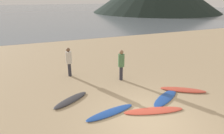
% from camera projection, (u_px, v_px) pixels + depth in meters
% --- Properties ---
extents(ground_plane, '(120.00, 120.00, 0.20)m').
position_uv_depth(ground_plane, '(84.00, 55.00, 16.30)').
color(ground_plane, tan).
rests_on(ground_plane, ground).
extents(ocean_water, '(140.00, 100.00, 0.01)m').
position_uv_depth(ocean_water, '(41.00, 10.00, 64.77)').
color(ocean_water, slate).
rests_on(ocean_water, ground).
extents(surfboard_0, '(1.91, 1.46, 0.09)m').
position_uv_depth(surfboard_0, '(71.00, 100.00, 9.00)').
color(surfboard_0, '#333338').
rests_on(surfboard_0, ground).
extents(surfboard_1, '(2.29, 0.93, 0.07)m').
position_uv_depth(surfboard_1, '(110.00, 112.00, 8.06)').
color(surfboard_1, '#1E479E').
rests_on(surfboard_1, ground).
extents(surfboard_2, '(2.60, 1.15, 0.06)m').
position_uv_depth(surfboard_2, '(154.00, 111.00, 8.19)').
color(surfboard_2, '#D84C38').
rests_on(surfboard_2, ground).
extents(surfboard_3, '(2.13, 1.57, 0.06)m').
position_uv_depth(surfboard_3, '(166.00, 98.00, 9.22)').
color(surfboard_3, '#1E479E').
rests_on(surfboard_3, ground).
extents(surfboard_4, '(2.16, 1.69, 0.09)m').
position_uv_depth(surfboard_4, '(183.00, 90.00, 9.98)').
color(surfboard_4, '#D84C38').
rests_on(surfboard_4, ground).
extents(person_0, '(0.35, 0.35, 1.74)m').
position_uv_depth(person_0, '(69.00, 60.00, 11.49)').
color(person_0, '#2D2D38').
rests_on(person_0, ground).
extents(person_1, '(0.35, 0.35, 1.76)m').
position_uv_depth(person_1, '(121.00, 63.00, 10.94)').
color(person_1, '#2D2D38').
rests_on(person_1, ground).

